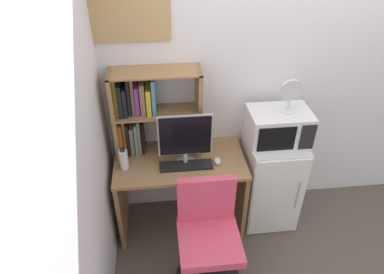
% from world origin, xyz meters
% --- Properties ---
extents(wall_back, '(6.40, 0.04, 2.60)m').
position_xyz_m(wall_back, '(0.40, 0.02, 1.30)').
color(wall_back, silver).
rests_on(wall_back, ground_plane).
extents(wall_left, '(0.04, 4.40, 2.60)m').
position_xyz_m(wall_left, '(-1.62, -1.60, 1.30)').
color(wall_left, silver).
rests_on(wall_left, ground_plane).
extents(desk, '(1.11, 0.60, 0.77)m').
position_xyz_m(desk, '(-1.00, -0.30, 0.52)').
color(desk, '#997047').
rests_on(desk, ground_plane).
extents(hutch_bookshelf, '(0.72, 0.26, 0.75)m').
position_xyz_m(hutch_bookshelf, '(-1.27, -0.12, 1.17)').
color(hutch_bookshelf, '#997047').
rests_on(hutch_bookshelf, desk).
extents(monitor, '(0.44, 0.17, 0.47)m').
position_xyz_m(monitor, '(-0.95, -0.35, 1.03)').
color(monitor, '#B7B7BC').
rests_on(monitor, desk).
extents(keyboard, '(0.44, 0.13, 0.02)m').
position_xyz_m(keyboard, '(-0.95, -0.39, 0.78)').
color(keyboard, black).
rests_on(keyboard, desk).
extents(computer_mouse, '(0.06, 0.09, 0.04)m').
position_xyz_m(computer_mouse, '(-0.69, -0.37, 0.79)').
color(computer_mouse, silver).
rests_on(computer_mouse, desk).
extents(water_bottle, '(0.07, 0.07, 0.20)m').
position_xyz_m(water_bottle, '(-1.45, -0.35, 0.86)').
color(water_bottle, silver).
rests_on(water_bottle, desk).
extents(mini_fridge, '(0.48, 0.53, 0.89)m').
position_xyz_m(mini_fridge, '(-0.17, -0.27, 0.44)').
color(mini_fridge, white).
rests_on(mini_fridge, ground_plane).
extents(microwave, '(0.51, 0.36, 0.29)m').
position_xyz_m(microwave, '(-0.17, -0.27, 1.03)').
color(microwave, silver).
rests_on(microwave, mini_fridge).
extents(desk_fan, '(0.17, 0.11, 0.28)m').
position_xyz_m(desk_fan, '(-0.11, -0.28, 1.34)').
color(desk_fan, silver).
rests_on(desk_fan, microwave).
extents(desk_chair, '(0.53, 0.53, 0.93)m').
position_xyz_m(desk_chair, '(-0.83, -0.89, 0.42)').
color(desk_chair, black).
rests_on(desk_chair, ground_plane).
extents(wall_corkboard, '(0.69, 0.02, 0.52)m').
position_xyz_m(wall_corkboard, '(-1.36, -0.01, 1.97)').
color(wall_corkboard, tan).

